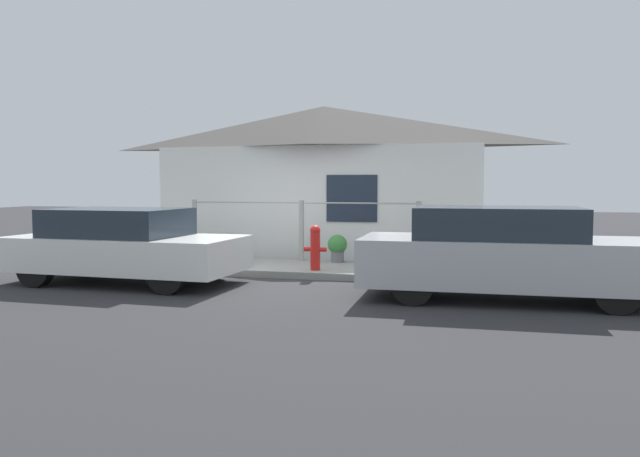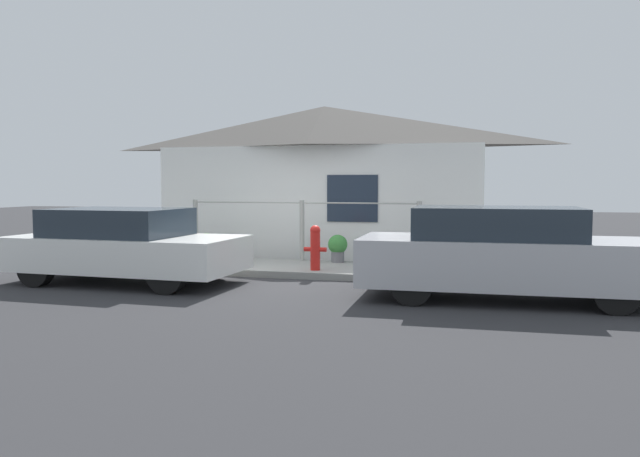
{
  "view_description": "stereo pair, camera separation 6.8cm",
  "coord_description": "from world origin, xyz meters",
  "px_view_note": "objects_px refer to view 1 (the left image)",
  "views": [
    {
      "loc": [
        3.59,
        -10.61,
        1.71
      ],
      "look_at": [
        0.75,
        0.3,
        0.9
      ],
      "focal_mm": 35.0,
      "sensor_mm": 36.0,
      "label": 1
    },
    {
      "loc": [
        3.66,
        -10.59,
        1.71
      ],
      "look_at": [
        0.75,
        0.3,
        0.9
      ],
      "focal_mm": 35.0,
      "sensor_mm": 36.0,
      "label": 2
    }
  ],
  "objects_px": {
    "car_left": "(124,245)",
    "fire_hydrant": "(315,247)",
    "potted_plant_by_fence": "(206,245)",
    "car_right": "(506,253)",
    "potted_plant_near_hydrant": "(337,247)"
  },
  "relations": [
    {
      "from": "car_left",
      "to": "fire_hydrant",
      "type": "height_order",
      "value": "car_left"
    },
    {
      "from": "car_right",
      "to": "potted_plant_by_fence",
      "type": "bearing_deg",
      "value": 157.75
    },
    {
      "from": "car_left",
      "to": "car_right",
      "type": "relative_size",
      "value": 0.93
    },
    {
      "from": "potted_plant_by_fence",
      "to": "car_left",
      "type": "bearing_deg",
      "value": -102.16
    },
    {
      "from": "car_left",
      "to": "fire_hydrant",
      "type": "xyz_separation_m",
      "value": [
        3.0,
        1.5,
        -0.09
      ]
    },
    {
      "from": "car_left",
      "to": "potted_plant_near_hydrant",
      "type": "distance_m",
      "value": 4.16
    },
    {
      "from": "car_left",
      "to": "car_right",
      "type": "distance_m",
      "value": 6.29
    },
    {
      "from": "car_right",
      "to": "potted_plant_by_fence",
      "type": "height_order",
      "value": "car_right"
    },
    {
      "from": "potted_plant_by_fence",
      "to": "car_right",
      "type": "bearing_deg",
      "value": -20.96
    },
    {
      "from": "car_left",
      "to": "car_right",
      "type": "height_order",
      "value": "car_right"
    },
    {
      "from": "potted_plant_near_hydrant",
      "to": "potted_plant_by_fence",
      "type": "distance_m",
      "value": 2.7
    },
    {
      "from": "potted_plant_near_hydrant",
      "to": "potted_plant_by_fence",
      "type": "height_order",
      "value": "potted_plant_by_fence"
    },
    {
      "from": "fire_hydrant",
      "to": "car_right",
      "type": "bearing_deg",
      "value": -24.55
    },
    {
      "from": "car_right",
      "to": "potted_plant_near_hydrant",
      "type": "bearing_deg",
      "value": 137.94
    },
    {
      "from": "potted_plant_near_hydrant",
      "to": "potted_plant_by_fence",
      "type": "bearing_deg",
      "value": -169.36
    }
  ]
}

